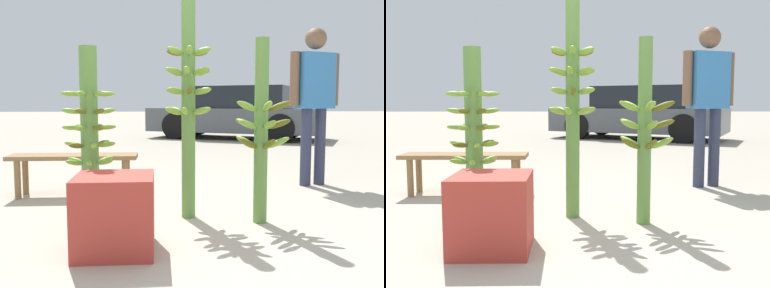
# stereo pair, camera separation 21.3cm
# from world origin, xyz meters

# --- Properties ---
(ground_plane) EXTENTS (80.00, 80.00, 0.00)m
(ground_plane) POSITION_xyz_m (0.00, 0.00, 0.00)
(ground_plane) COLOR #A89E8C
(banana_stalk_left) EXTENTS (0.40, 0.40, 1.34)m
(banana_stalk_left) POSITION_xyz_m (-0.67, 0.30, 0.68)
(banana_stalk_left) COLOR #5B8C3D
(banana_stalk_left) RESTS_ON ground_plane
(banana_stalk_center) EXTENTS (0.40, 0.40, 1.75)m
(banana_stalk_center) POSITION_xyz_m (0.09, 0.43, 0.93)
(banana_stalk_center) COLOR #5B8C3D
(banana_stalk_center) RESTS_ON ground_plane
(banana_stalk_right) EXTENTS (0.45, 0.45, 1.41)m
(banana_stalk_right) POSITION_xyz_m (0.63, 0.24, 0.72)
(banana_stalk_right) COLOR #5B8C3D
(banana_stalk_right) RESTS_ON ground_plane
(vendor_person) EXTENTS (0.64, 0.32, 1.73)m
(vendor_person) POSITION_xyz_m (1.57, 1.67, 1.04)
(vendor_person) COLOR #2D334C
(vendor_person) RESTS_ON ground_plane
(market_bench) EXTENTS (1.25, 0.34, 0.41)m
(market_bench) POSITION_xyz_m (-0.99, 1.31, 0.34)
(market_bench) COLOR olive
(market_bench) RESTS_ON ground_plane
(parked_car) EXTENTS (4.61, 3.51, 1.32)m
(parked_car) POSITION_xyz_m (1.86, 7.90, 0.64)
(parked_car) COLOR #4C5156
(parked_car) RESTS_ON ground_plane
(produce_crate) EXTENTS (0.48, 0.48, 0.48)m
(produce_crate) POSITION_xyz_m (-0.42, -0.34, 0.24)
(produce_crate) COLOR #B2382D
(produce_crate) RESTS_ON ground_plane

